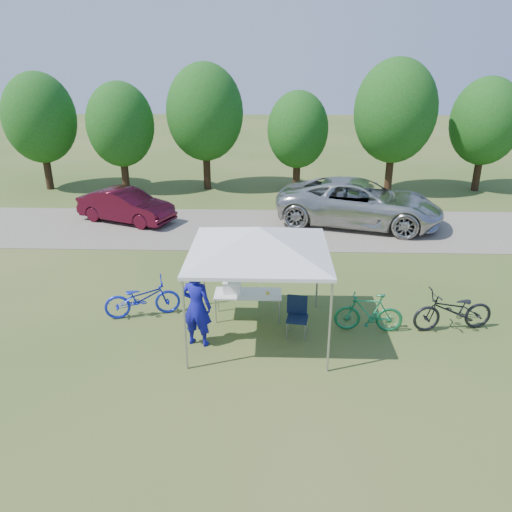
{
  "coord_description": "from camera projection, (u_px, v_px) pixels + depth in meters",
  "views": [
    {
      "loc": [
        0.27,
        -10.52,
        6.23
      ],
      "look_at": [
        -0.13,
        2.0,
        1.23
      ],
      "focal_mm": 35.0,
      "sensor_mm": 36.0,
      "label": 1
    }
  ],
  "objects": [
    {
      "name": "bike_dark",
      "position": [
        454.0,
        311.0,
        12.08
      ],
      "size": [
        2.07,
        0.99,
        1.04
      ],
      "primitive_type": "imported",
      "rotation": [
        0.0,
        0.0,
        -1.42
      ],
      "color": "black",
      "rests_on": "ground"
    },
    {
      "name": "bike_green",
      "position": [
        369.0,
        312.0,
        12.05
      ],
      "size": [
        1.67,
        0.56,
        0.99
      ],
      "primitive_type": "imported",
      "rotation": [
        0.0,
        0.0,
        -1.63
      ],
      "color": "#197343",
      "rests_on": "ground"
    },
    {
      "name": "gravel_strip",
      "position": [
        264.0,
        228.0,
        19.51
      ],
      "size": [
        24.0,
        5.0,
        0.02
      ],
      "primitive_type": "cube",
      "color": "gray",
      "rests_on": "ground"
    },
    {
      "name": "treeline",
      "position": [
        261.0,
        118.0,
        23.83
      ],
      "size": [
        24.89,
        4.28,
        6.3
      ],
      "color": "#382314",
      "rests_on": "ground"
    },
    {
      "name": "cyclist",
      "position": [
        197.0,
        307.0,
        11.32
      ],
      "size": [
        0.8,
        0.62,
        1.94
      ],
      "primitive_type": "imported",
      "rotation": [
        0.0,
        0.0,
        2.9
      ],
      "color": "#121295",
      "rests_on": "ground"
    },
    {
      "name": "bike_blue",
      "position": [
        142.0,
        298.0,
        12.76
      ],
      "size": [
        2.02,
        1.18,
        1.0
      ],
      "primitive_type": "imported",
      "rotation": [
        0.0,
        0.0,
        1.86
      ],
      "color": "#1726CC",
      "rests_on": "ground"
    },
    {
      "name": "folding_chair",
      "position": [
        297.0,
        312.0,
        11.92
      ],
      "size": [
        0.56,
        0.58,
        0.95
      ],
      "rotation": [
        0.0,
        0.0,
        -0.16
      ],
      "color": "#0E1933",
      "rests_on": "ground"
    },
    {
      "name": "ice_cream_cup",
      "position": [
        268.0,
        293.0,
        12.52
      ],
      "size": [
        0.08,
        0.08,
        0.06
      ],
      "primitive_type": "cylinder",
      "color": "yellow",
      "rests_on": "folding_table"
    },
    {
      "name": "folding_table",
      "position": [
        248.0,
        295.0,
        12.61
      ],
      "size": [
        1.69,
        0.7,
        0.69
      ],
      "color": "white",
      "rests_on": "ground"
    },
    {
      "name": "minivan",
      "position": [
        359.0,
        203.0,
        19.66
      ],
      "size": [
        6.94,
        4.52,
        1.78
      ],
      "primitive_type": "imported",
      "rotation": [
        0.0,
        0.0,
        1.3
      ],
      "color": "#B9B9B4",
      "rests_on": "gravel_strip"
    },
    {
      "name": "canopy",
      "position": [
        259.0,
        230.0,
        11.1
      ],
      "size": [
        4.53,
        4.53,
        3.0
      ],
      "color": "#A5A5AA",
      "rests_on": "ground"
    },
    {
      "name": "cooler",
      "position": [
        232.0,
        287.0,
        12.54
      ],
      "size": [
        0.45,
        0.31,
        0.33
      ],
      "color": "white",
      "rests_on": "folding_table"
    },
    {
      "name": "ground",
      "position": [
        259.0,
        334.0,
        12.09
      ],
      "size": [
        100.0,
        100.0,
        0.0
      ],
      "primitive_type": "plane",
      "color": "#2D5119",
      "rests_on": "ground"
    },
    {
      "name": "sedan",
      "position": [
        126.0,
        206.0,
        20.09
      ],
      "size": [
        4.22,
        2.81,
        1.31
      ],
      "primitive_type": "imported",
      "rotation": [
        0.0,
        0.0,
        1.18
      ],
      "color": "#420B18",
      "rests_on": "gravel_strip"
    }
  ]
}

